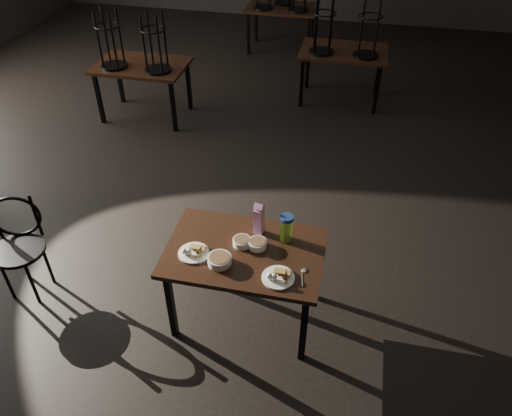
% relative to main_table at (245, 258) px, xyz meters
% --- Properties ---
extents(main_table, '(1.20, 0.80, 0.75)m').
position_rel_main_table_xyz_m(main_table, '(0.00, 0.00, 0.00)').
color(main_table, black).
rests_on(main_table, ground).
extents(plate_left, '(0.23, 0.23, 0.08)m').
position_rel_main_table_xyz_m(plate_left, '(-0.37, -0.12, 0.10)').
color(plate_left, white).
rests_on(plate_left, main_table).
extents(plate_right, '(0.24, 0.24, 0.08)m').
position_rel_main_table_xyz_m(plate_right, '(0.30, -0.23, 0.10)').
color(plate_right, white).
rests_on(plate_right, main_table).
extents(bowl_near, '(0.14, 0.14, 0.05)m').
position_rel_main_table_xyz_m(bowl_near, '(-0.04, 0.06, 0.11)').
color(bowl_near, white).
rests_on(bowl_near, main_table).
extents(bowl_far, '(0.14, 0.14, 0.06)m').
position_rel_main_table_xyz_m(bowl_far, '(0.08, 0.06, 0.11)').
color(bowl_far, white).
rests_on(bowl_far, main_table).
extents(bowl_big, '(0.18, 0.18, 0.06)m').
position_rel_main_table_xyz_m(bowl_big, '(-0.15, -0.17, 0.11)').
color(bowl_big, white).
rests_on(bowl_big, main_table).
extents(juice_carton, '(0.08, 0.08, 0.29)m').
position_rel_main_table_xyz_m(juice_carton, '(0.06, 0.23, 0.21)').
color(juice_carton, '#951B7C').
rests_on(juice_carton, main_table).
extents(water_bottle, '(0.12, 0.12, 0.23)m').
position_rel_main_table_xyz_m(water_bottle, '(0.28, 0.19, 0.20)').
color(water_bottle, '#A5EF46').
rests_on(water_bottle, main_table).
extents(spoon, '(0.05, 0.19, 0.01)m').
position_rel_main_table_xyz_m(spoon, '(0.47, -0.13, 0.08)').
color(spoon, silver).
rests_on(spoon, main_table).
extents(bentwood_chair, '(0.48, 0.48, 0.91)m').
position_rel_main_table_xyz_m(bentwood_chair, '(-1.94, -0.06, -0.13)').
color(bentwood_chair, black).
rests_on(bentwood_chair, ground).
extents(bg_table_left, '(1.20, 0.80, 1.48)m').
position_rel_main_table_xyz_m(bg_table_left, '(-2.15, 3.12, 0.08)').
color(bg_table_left, black).
rests_on(bg_table_left, ground).
extents(bg_table_right, '(1.20, 0.80, 1.48)m').
position_rel_main_table_xyz_m(bg_table_right, '(0.42, 4.18, 0.08)').
color(bg_table_right, black).
rests_on(bg_table_right, ground).
extents(bg_table_far, '(1.20, 0.80, 1.48)m').
position_rel_main_table_xyz_m(bg_table_far, '(-0.76, 5.95, 0.11)').
color(bg_table_far, black).
rests_on(bg_table_far, ground).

